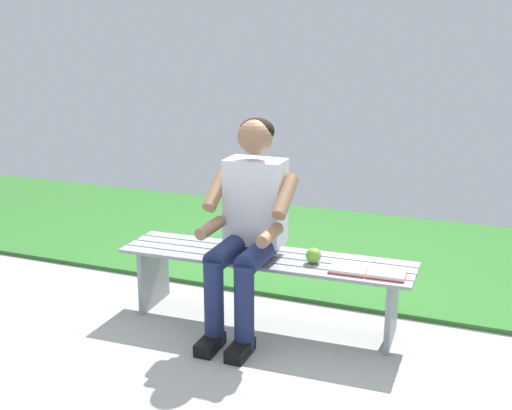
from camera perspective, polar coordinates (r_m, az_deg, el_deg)
ground_plane at (r=3.63m, az=-21.56°, el=-13.95°), size 10.00×7.00×0.04m
grass_strip at (r=5.08m, az=6.33°, el=-3.87°), size 9.00×2.08×0.03m
bench_near at (r=3.73m, az=0.84°, el=-6.05°), size 1.75×0.45×0.42m
person_seated at (r=3.55m, az=-0.74°, el=-1.30°), size 0.50×0.69×1.23m
apple at (r=3.58m, az=5.26°, el=-4.62°), size 0.09×0.09×0.09m
book_open at (r=3.49m, az=10.13°, el=-5.99°), size 0.42×0.17×0.02m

